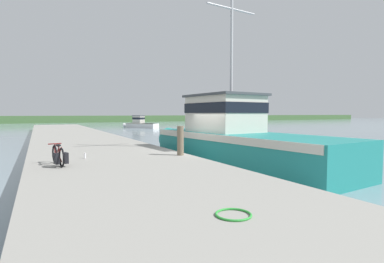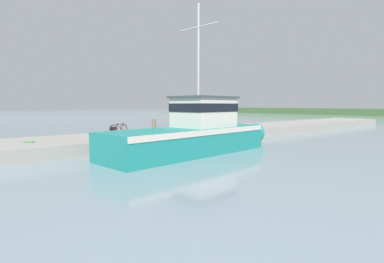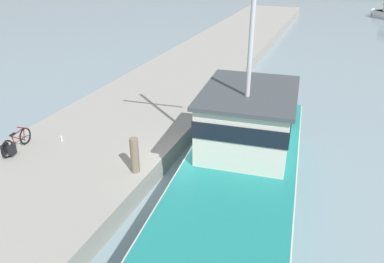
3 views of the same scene
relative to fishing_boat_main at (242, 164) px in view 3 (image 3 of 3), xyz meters
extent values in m
plane|color=gray|center=(-1.66, 0.21, -1.30)|extent=(320.00, 320.00, 0.00)
cube|color=gray|center=(-6.05, 0.21, -0.92)|extent=(6.26, 80.00, 0.76)
cube|color=teal|center=(0.06, -0.63, -0.51)|extent=(4.34, 11.39, 1.58)
cone|color=teal|center=(-0.54, 5.91, -0.51)|extent=(1.68, 2.13, 1.50)
cube|color=beige|center=(0.06, -0.63, 0.12)|extent=(4.39, 11.17, 0.32)
cube|color=beige|center=(-0.07, 0.76, 1.19)|extent=(2.98, 3.71, 1.82)
cube|color=black|center=(-0.07, 0.76, 1.51)|extent=(3.04, 3.78, 0.51)
cube|color=#3D4247|center=(-0.07, 0.76, 2.16)|extent=(3.22, 4.01, 0.12)
cone|color=silver|center=(5.89, 42.22, -0.90)|extent=(1.24, 1.35, 0.76)
torus|color=black|center=(-8.06, -1.65, -0.22)|extent=(0.15, 0.65, 0.65)
torus|color=black|center=(-8.22, -0.62, -0.22)|extent=(0.15, 0.65, 0.65)
cylinder|color=maroon|center=(-8.08, -1.48, -0.29)|extent=(0.09, 0.35, 0.18)
cylinder|color=maroon|center=(-8.12, -1.26, -0.12)|extent=(0.06, 0.14, 0.49)
cylinder|color=maroon|center=(-8.09, -1.43, -0.05)|extent=(0.11, 0.46, 0.37)
cylinder|color=maroon|center=(-8.16, -1.00, -0.13)|extent=(0.14, 0.66, 0.50)
cylinder|color=maroon|center=(-8.17, -0.95, 0.11)|extent=(0.12, 0.53, 0.05)
cylinder|color=maroon|center=(-8.21, -0.66, -0.06)|extent=(0.05, 0.10, 0.33)
cylinder|color=maroon|center=(-8.21, -0.69, 0.15)|extent=(0.44, 0.11, 0.04)
cube|color=black|center=(-8.12, -1.24, 0.15)|extent=(0.14, 0.25, 0.05)
cube|color=black|center=(-8.20, -1.62, -0.25)|extent=(0.17, 0.33, 0.36)
cube|color=black|center=(-7.93, -1.58, -0.25)|extent=(0.17, 0.33, 0.36)
cylinder|color=#756651|center=(-3.37, -0.86, 0.08)|extent=(0.28, 0.28, 1.24)
cylinder|color=silver|center=(-7.11, 0.03, -0.43)|extent=(0.07, 0.07, 0.22)
camera|label=1|loc=(-8.74, -12.29, 1.22)|focal=28.00mm
camera|label=2|loc=(13.92, -12.20, 1.68)|focal=28.00mm
camera|label=3|loc=(2.24, -10.05, 6.17)|focal=35.00mm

